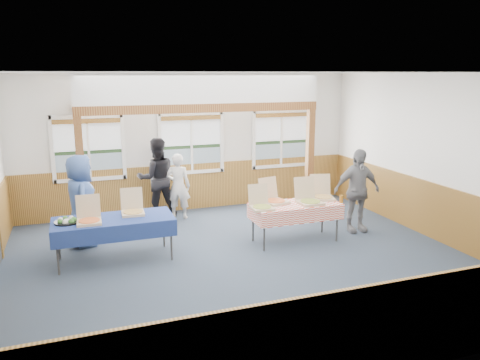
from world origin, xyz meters
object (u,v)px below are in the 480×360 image
at_px(woman_black, 157,178).
at_px(person_grey, 357,191).
at_px(table_left, 114,221).
at_px(woman_white, 178,186).
at_px(table_right, 295,207).
at_px(man_blue, 81,201).

distance_m(woman_black, person_grey, 4.36).
height_order(table_left, woman_black, woman_black).
height_order(woman_white, woman_black, woman_black).
bearing_deg(table_left, woman_black, 79.96).
bearing_deg(woman_white, table_right, 151.79).
xyz_separation_m(table_left, man_blue, (-0.50, 0.96, 0.16)).
xyz_separation_m(table_left, woman_white, (1.57, 2.02, 0.03)).
bearing_deg(table_left, woman_white, 68.78).
bearing_deg(person_grey, man_blue, 172.71).
bearing_deg(table_right, woman_white, 142.74).
xyz_separation_m(table_right, woman_white, (-1.80, 2.23, 0.04)).
bearing_deg(table_right, man_blue, 177.03).
height_order(woman_white, person_grey, person_grey).
xyz_separation_m(table_left, woman_black, (1.15, 2.27, 0.20)).
distance_m(table_left, man_blue, 1.09).
bearing_deg(person_grey, woman_white, 150.91).
height_order(table_right, woman_black, woman_black).
height_order(woman_black, man_blue, woman_black).
bearing_deg(man_blue, table_left, -156.17).
height_order(man_blue, person_grey, man_blue).
xyz_separation_m(man_blue, person_grey, (5.32, -1.03, -0.01)).
xyz_separation_m(woman_black, person_grey, (3.67, -2.35, -0.04)).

